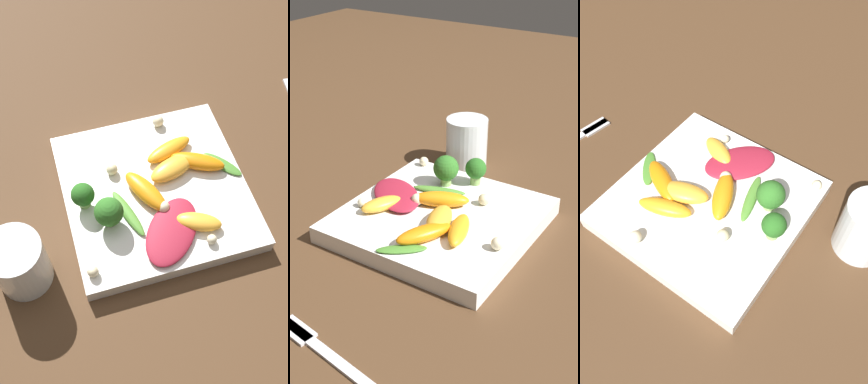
% 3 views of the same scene
% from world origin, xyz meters
% --- Properties ---
extents(ground_plane, '(2.40, 2.40, 0.00)m').
position_xyz_m(ground_plane, '(0.00, 0.00, 0.00)').
color(ground_plane, '#4C331E').
extents(plate, '(0.24, 0.24, 0.02)m').
position_xyz_m(plate, '(0.00, 0.00, 0.01)').
color(plate, white).
rests_on(plate, ground_plane).
extents(drinking_glass, '(0.07, 0.07, 0.08)m').
position_xyz_m(drinking_glass, '(-0.19, -0.07, 0.04)').
color(drinking_glass, white).
rests_on(drinking_glass, ground_plane).
extents(radicchio_leaf_0, '(0.11, 0.12, 0.01)m').
position_xyz_m(radicchio_leaf_0, '(-0.00, -0.07, 0.03)').
color(radicchio_leaf_0, maroon).
rests_on(radicchio_leaf_0, plate).
extents(orange_segment_0, '(0.08, 0.05, 0.02)m').
position_xyz_m(orange_segment_0, '(0.04, 0.05, 0.03)').
color(orange_segment_0, orange).
rests_on(orange_segment_0, plate).
extents(orange_segment_1, '(0.06, 0.05, 0.02)m').
position_xyz_m(orange_segment_1, '(0.04, -0.07, 0.03)').
color(orange_segment_1, '#FCAD33').
rests_on(orange_segment_1, plate).
extents(orange_segment_2, '(0.06, 0.08, 0.02)m').
position_xyz_m(orange_segment_2, '(-0.02, -0.01, 0.03)').
color(orange_segment_2, orange).
rests_on(orange_segment_2, plate).
extents(orange_segment_3, '(0.08, 0.05, 0.02)m').
position_xyz_m(orange_segment_3, '(0.03, 0.02, 0.03)').
color(orange_segment_3, '#FCAD33').
rests_on(orange_segment_3, plate).
extents(orange_segment_4, '(0.08, 0.06, 0.02)m').
position_xyz_m(orange_segment_4, '(0.07, 0.02, 0.03)').
color(orange_segment_4, orange).
rests_on(orange_segment_4, plate).
extents(broccoli_floret_0, '(0.03, 0.03, 0.04)m').
position_xyz_m(broccoli_floret_0, '(-0.10, -0.00, 0.05)').
color(broccoli_floret_0, '#84AD5B').
rests_on(broccoli_floret_0, plate).
extents(broccoli_floret_1, '(0.04, 0.04, 0.05)m').
position_xyz_m(broccoli_floret_1, '(-0.07, -0.03, 0.05)').
color(broccoli_floret_1, '#84AD5B').
rests_on(broccoli_floret_1, plate).
extents(arugula_sprig_0, '(0.04, 0.08, 0.01)m').
position_xyz_m(arugula_sprig_0, '(-0.05, -0.03, 0.03)').
color(arugula_sprig_0, '#518E33').
rests_on(arugula_sprig_0, plate).
extents(arugula_sprig_1, '(0.05, 0.06, 0.00)m').
position_xyz_m(arugula_sprig_1, '(0.10, 0.01, 0.03)').
color(arugula_sprig_1, '#47842D').
rests_on(arugula_sprig_1, plate).
extents(macadamia_nut_0, '(0.02, 0.02, 0.02)m').
position_xyz_m(macadamia_nut_0, '(-0.00, -0.04, 0.03)').
color(macadamia_nut_0, beige).
rests_on(macadamia_nut_0, plate).
extents(macadamia_nut_1, '(0.01, 0.01, 0.01)m').
position_xyz_m(macadamia_nut_1, '(0.04, -0.10, 0.03)').
color(macadamia_nut_1, beige).
rests_on(macadamia_nut_1, plate).
extents(macadamia_nut_2, '(0.02, 0.02, 0.02)m').
position_xyz_m(macadamia_nut_2, '(-0.05, 0.04, 0.03)').
color(macadamia_nut_2, beige).
rests_on(macadamia_nut_2, plate).
extents(macadamia_nut_3, '(0.02, 0.02, 0.02)m').
position_xyz_m(macadamia_nut_3, '(0.04, 0.10, 0.03)').
color(macadamia_nut_3, beige).
rests_on(macadamia_nut_3, plate).
extents(macadamia_nut_4, '(0.01, 0.01, 0.01)m').
position_xyz_m(macadamia_nut_4, '(-0.11, -0.10, 0.03)').
color(macadamia_nut_4, beige).
rests_on(macadamia_nut_4, plate).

